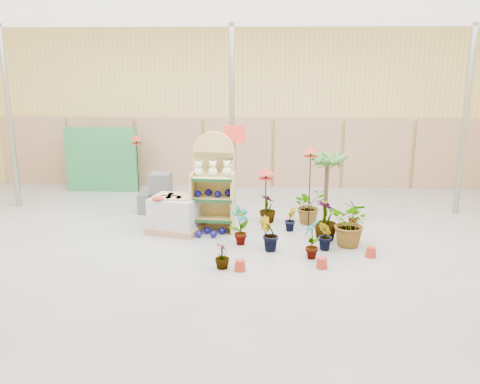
% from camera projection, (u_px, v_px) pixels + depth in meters
% --- Properties ---
extents(room, '(15.20, 12.10, 4.70)m').
position_uv_depth(room, '(223.00, 139.00, 10.36)').
color(room, slate).
rests_on(room, ground).
extents(display_shelf, '(0.96, 0.64, 2.19)m').
position_uv_depth(display_shelf, '(214.00, 186.00, 11.75)').
color(display_shelf, tan).
rests_on(display_shelf, ground).
extents(teddy_bears, '(0.81, 0.20, 0.34)m').
position_uv_depth(teddy_bears, '(214.00, 170.00, 11.55)').
color(teddy_bears, beige).
rests_on(teddy_bears, display_shelf).
extents(gazing_balls_shelf, '(0.81, 0.28, 0.15)m').
position_uv_depth(gazing_balls_shelf, '(213.00, 193.00, 11.67)').
color(gazing_balls_shelf, '#0B0967').
rests_on(gazing_balls_shelf, display_shelf).
extents(gazing_balls_floor, '(0.63, 0.39, 0.15)m').
position_uv_depth(gazing_balls_floor, '(210.00, 232.00, 11.54)').
color(gazing_balls_floor, '#0B0967').
rests_on(gazing_balls_floor, ground).
extents(pallet_stack, '(1.29, 1.16, 0.81)m').
position_uv_depth(pallet_stack, '(175.00, 214.00, 11.77)').
color(pallet_stack, '#9A7258').
rests_on(pallet_stack, ground).
extents(charcoal_planters, '(0.80, 0.50, 1.00)m').
position_uv_depth(charcoal_planters, '(157.00, 196.00, 13.10)').
color(charcoal_planters, '#3B3C3F').
rests_on(charcoal_planters, ground).
extents(trellis_stock, '(2.00, 0.30, 1.80)m').
position_uv_depth(trellis_stock, '(102.00, 159.00, 15.04)').
color(trellis_stock, '#25733E').
rests_on(trellis_stock, ground).
extents(offer_sign, '(0.50, 0.08, 2.20)m').
position_uv_depth(offer_sign, '(235.00, 152.00, 12.52)').
color(offer_sign, gray).
rests_on(offer_sign, ground).
extents(bird_table_front, '(0.34, 0.34, 1.64)m').
position_uv_depth(bird_table_front, '(266.00, 173.00, 10.65)').
color(bird_table_front, black).
rests_on(bird_table_front, ground).
extents(bird_table_right, '(0.34, 0.34, 1.87)m').
position_uv_depth(bird_table_right, '(311.00, 152.00, 11.69)').
color(bird_table_right, black).
rests_on(bird_table_right, ground).
extents(bird_table_back, '(0.34, 0.34, 1.71)m').
position_uv_depth(bird_table_back, '(136.00, 139.00, 14.17)').
color(bird_table_back, black).
rests_on(bird_table_back, ground).
extents(palm, '(0.70, 0.70, 1.64)m').
position_uv_depth(palm, '(328.00, 160.00, 12.59)').
color(palm, '#473224').
rests_on(palm, ground).
extents(potted_plant_0, '(0.52, 0.53, 0.84)m').
position_uv_depth(potted_plant_0, '(240.00, 225.00, 10.93)').
color(potted_plant_0, '#356929').
rests_on(potted_plant_0, ground).
extents(potted_plant_1, '(0.48, 0.44, 0.72)m').
position_uv_depth(potted_plant_1, '(269.00, 234.00, 10.59)').
color(potted_plant_1, '#356929').
rests_on(potted_plant_1, ground).
extents(potted_plant_3, '(0.70, 0.70, 0.88)m').
position_uv_depth(potted_plant_3, '(326.00, 220.00, 11.23)').
color(potted_plant_3, '#356929').
rests_on(potted_plant_3, ground).
extents(potted_plant_4, '(0.26, 0.35, 0.62)m').
position_uv_depth(potted_plant_4, '(354.00, 213.00, 12.09)').
color(potted_plant_4, '#356929').
rests_on(potted_plant_4, ground).
extents(potted_plant_5, '(0.28, 0.32, 0.53)m').
position_uv_depth(potted_plant_5, '(290.00, 219.00, 11.83)').
color(potted_plant_5, '#356929').
rests_on(potted_plant_5, ground).
extents(potted_plant_6, '(0.97, 0.93, 0.84)m').
position_uv_depth(potted_plant_6, '(309.00, 205.00, 12.32)').
color(potted_plant_6, '#356929').
rests_on(potted_plant_6, ground).
extents(potted_plant_7, '(0.36, 0.36, 0.48)m').
position_uv_depth(potted_plant_7, '(222.00, 256.00, 9.79)').
color(potted_plant_7, '#356929').
rests_on(potted_plant_7, ground).
extents(potted_plant_8, '(0.34, 0.45, 0.79)m').
position_uv_depth(potted_plant_8, '(312.00, 239.00, 10.23)').
color(potted_plant_8, '#356929').
rests_on(potted_plant_8, ground).
extents(potted_plant_9, '(0.34, 0.39, 0.62)m').
position_uv_depth(potted_plant_9, '(326.00, 236.00, 10.63)').
color(potted_plant_9, '#356929').
rests_on(potted_plant_9, ground).
extents(potted_plant_10, '(1.17, 1.13, 1.00)m').
position_uv_depth(potted_plant_10, '(351.00, 223.00, 10.84)').
color(potted_plant_10, '#356929').
rests_on(potted_plant_10, ground).
extents(potted_plant_11, '(0.53, 0.53, 0.67)m').
position_uv_depth(potted_plant_11, '(268.00, 208.00, 12.38)').
color(potted_plant_11, '#356929').
rests_on(potted_plant_11, ground).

